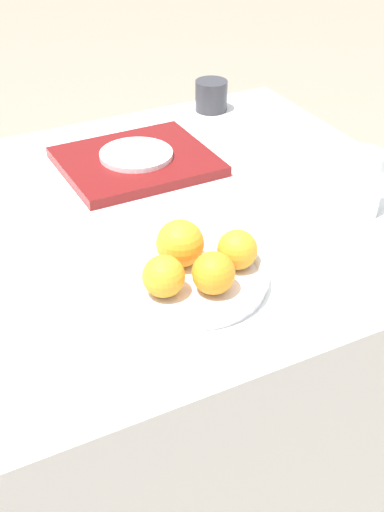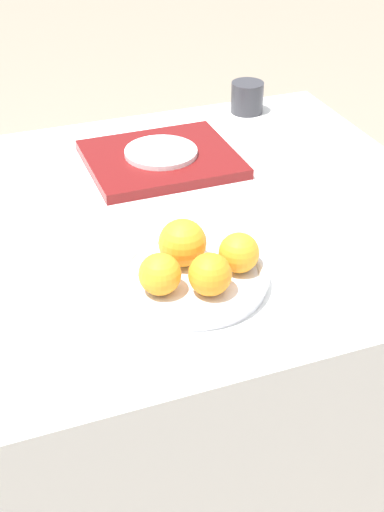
{
  "view_description": "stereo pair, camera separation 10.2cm",
  "coord_description": "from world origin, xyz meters",
  "px_view_note": "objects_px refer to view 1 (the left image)",
  "views": [
    {
      "loc": [
        -0.26,
        -0.96,
        1.38
      ],
      "look_at": [
        0.13,
        -0.21,
        0.8
      ],
      "focal_mm": 50.0,
      "sensor_mm": 36.0,
      "label": 1
    },
    {
      "loc": [
        -0.17,
        -1.0,
        1.38
      ],
      "look_at": [
        0.13,
        -0.21,
        0.8
      ],
      "focal_mm": 50.0,
      "sensor_mm": 36.0,
      "label": 2
    }
  ],
  "objects_px": {
    "orange_1": "(214,273)",
    "cup_0": "(211,96)",
    "orange_3": "(164,276)",
    "side_plate": "(136,155)",
    "orange_2": "(237,250)",
    "fruit_platter": "(192,277)",
    "orange_0": "(180,243)",
    "serving_tray": "(137,162)",
    "water_glass": "(359,183)"
  },
  "relations": [
    {
      "from": "orange_1",
      "to": "side_plate",
      "type": "relative_size",
      "value": 0.44
    },
    {
      "from": "orange_0",
      "to": "water_glass",
      "type": "distance_m",
      "value": 0.35
    },
    {
      "from": "orange_3",
      "to": "cup_0",
      "type": "relative_size",
      "value": 0.85
    },
    {
      "from": "orange_1",
      "to": "cup_0",
      "type": "xyz_separation_m",
      "value": [
        0.33,
        0.62,
        -0.01
      ]
    },
    {
      "from": "cup_0",
      "to": "serving_tray",
      "type": "bearing_deg",
      "value": -145.61
    },
    {
      "from": "orange_2",
      "to": "side_plate",
      "type": "distance_m",
      "value": 0.4
    },
    {
      "from": "fruit_platter",
      "to": "orange_0",
      "type": "bearing_deg",
      "value": 94.47
    },
    {
      "from": "orange_1",
      "to": "orange_3",
      "type": "height_order",
      "value": "orange_1"
    },
    {
      "from": "orange_2",
      "to": "orange_1",
      "type": "bearing_deg",
      "value": -148.51
    },
    {
      "from": "fruit_platter",
      "to": "water_glass",
      "type": "xyz_separation_m",
      "value": [
        0.35,
        0.06,
        0.04
      ]
    },
    {
      "from": "orange_3",
      "to": "side_plate",
      "type": "bearing_deg",
      "value": 71.4
    },
    {
      "from": "orange_0",
      "to": "side_plate",
      "type": "height_order",
      "value": "orange_0"
    },
    {
      "from": "orange_3",
      "to": "side_plate",
      "type": "height_order",
      "value": "orange_3"
    },
    {
      "from": "orange_3",
      "to": "orange_0",
      "type": "bearing_deg",
      "value": 46.32
    },
    {
      "from": "orange_3",
      "to": "orange_2",
      "type": "bearing_deg",
      "value": 5.06
    },
    {
      "from": "serving_tray",
      "to": "cup_0",
      "type": "height_order",
      "value": "cup_0"
    },
    {
      "from": "orange_0",
      "to": "orange_2",
      "type": "height_order",
      "value": "orange_0"
    },
    {
      "from": "orange_1",
      "to": "serving_tray",
      "type": "height_order",
      "value": "orange_1"
    },
    {
      "from": "orange_2",
      "to": "water_glass",
      "type": "distance_m",
      "value": 0.29
    },
    {
      "from": "orange_0",
      "to": "orange_1",
      "type": "relative_size",
      "value": 1.16
    },
    {
      "from": "water_glass",
      "to": "side_plate",
      "type": "xyz_separation_m",
      "value": [
        -0.27,
        0.33,
        -0.03
      ]
    },
    {
      "from": "fruit_platter",
      "to": "orange_1",
      "type": "bearing_deg",
      "value": -80.56
    },
    {
      "from": "serving_tray",
      "to": "cup_0",
      "type": "bearing_deg",
      "value": 34.39
    },
    {
      "from": "orange_2",
      "to": "cup_0",
      "type": "distance_m",
      "value": 0.64
    },
    {
      "from": "orange_1",
      "to": "side_plate",
      "type": "distance_m",
      "value": 0.45
    },
    {
      "from": "fruit_platter",
      "to": "orange_0",
      "type": "distance_m",
      "value": 0.05
    },
    {
      "from": "side_plate",
      "to": "serving_tray",
      "type": "bearing_deg",
      "value": 90.0
    },
    {
      "from": "serving_tray",
      "to": "orange_0",
      "type": "bearing_deg",
      "value": -103.4
    },
    {
      "from": "serving_tray",
      "to": "side_plate",
      "type": "distance_m",
      "value": 0.02
    },
    {
      "from": "orange_0",
      "to": "orange_2",
      "type": "bearing_deg",
      "value": -32.8
    },
    {
      "from": "fruit_platter",
      "to": "water_glass",
      "type": "height_order",
      "value": "water_glass"
    },
    {
      "from": "side_plate",
      "to": "orange_3",
      "type": "bearing_deg",
      "value": -108.6
    },
    {
      "from": "fruit_platter",
      "to": "orange_1",
      "type": "height_order",
      "value": "orange_1"
    },
    {
      "from": "orange_1",
      "to": "orange_3",
      "type": "distance_m",
      "value": 0.07
    },
    {
      "from": "orange_0",
      "to": "serving_tray",
      "type": "relative_size",
      "value": 0.25
    },
    {
      "from": "orange_3",
      "to": "cup_0",
      "type": "height_order",
      "value": "orange_3"
    },
    {
      "from": "orange_1",
      "to": "orange_2",
      "type": "xyz_separation_m",
      "value": [
        0.06,
        0.04,
        -0.0
      ]
    },
    {
      "from": "orange_1",
      "to": "side_plate",
      "type": "xyz_separation_m",
      "value": [
        0.07,
        0.44,
        -0.02
      ]
    },
    {
      "from": "side_plate",
      "to": "orange_0",
      "type": "bearing_deg",
      "value": -103.4
    },
    {
      "from": "fruit_platter",
      "to": "orange_2",
      "type": "relative_size",
      "value": 3.78
    },
    {
      "from": "orange_0",
      "to": "orange_3",
      "type": "relative_size",
      "value": 1.18
    },
    {
      "from": "side_plate",
      "to": "cup_0",
      "type": "height_order",
      "value": "cup_0"
    },
    {
      "from": "orange_1",
      "to": "orange_2",
      "type": "relative_size",
      "value": 1.03
    },
    {
      "from": "orange_1",
      "to": "cup_0",
      "type": "bearing_deg",
      "value": 61.5
    },
    {
      "from": "fruit_platter",
      "to": "side_plate",
      "type": "distance_m",
      "value": 0.4
    },
    {
      "from": "fruit_platter",
      "to": "orange_3",
      "type": "bearing_deg",
      "value": -157.37
    },
    {
      "from": "water_glass",
      "to": "side_plate",
      "type": "bearing_deg",
      "value": 128.82
    },
    {
      "from": "cup_0",
      "to": "orange_1",
      "type": "bearing_deg",
      "value": -118.5
    },
    {
      "from": "fruit_platter",
      "to": "serving_tray",
      "type": "relative_size",
      "value": 0.81
    },
    {
      "from": "water_glass",
      "to": "serving_tray",
      "type": "xyz_separation_m",
      "value": [
        -0.27,
        0.33,
        -0.05
      ]
    }
  ]
}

